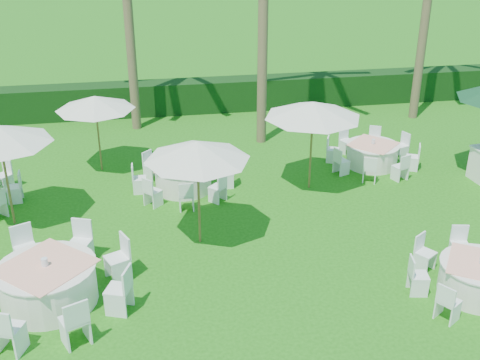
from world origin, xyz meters
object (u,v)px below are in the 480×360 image
object	(u,v)px
banquet_table_c	(479,278)
umbrella_d	(313,110)
banquet_table_a	(48,283)
umbrella_c	(95,103)
banquet_table_e	(183,177)
banquet_table_f	(372,154)
umbrella_b	(197,151)

from	to	relation	value
banquet_table_c	umbrella_d	distance (m)	6.21
banquet_table_a	umbrella_c	world-z (taller)	umbrella_c
banquet_table_c	umbrella_d	size ratio (longest dim) A/B	1.08
banquet_table_a	umbrella_c	bearing A→B (deg)	82.98
banquet_table_e	banquet_table_f	world-z (taller)	banquet_table_e
umbrella_b	umbrella_c	bearing A→B (deg)	117.68
banquet_table_f	umbrella_c	xyz separation A→B (m)	(-8.21, 1.09, 1.76)
banquet_table_e	umbrella_b	world-z (taller)	umbrella_b
banquet_table_a	banquet_table_c	xyz separation A→B (m)	(8.75, -1.21, -0.08)
banquet_table_c	banquet_table_e	size ratio (longest dim) A/B	1.01
banquet_table_c	banquet_table_f	size ratio (longest dim) A/B	1.05
banquet_table_c	banquet_table_f	distance (m)	6.71
banquet_table_a	umbrella_b	size ratio (longest dim) A/B	1.31
banquet_table_e	umbrella_c	distance (m)	3.42
banquet_table_f	umbrella_b	xyz separation A→B (m)	(-5.73, -3.63, 2.00)
banquet_table_e	umbrella_c	xyz separation A→B (m)	(-2.34, 1.78, 1.75)
banquet_table_c	umbrella_b	bearing A→B (deg)	150.66
banquet_table_a	banquet_table_c	distance (m)	8.83
banquet_table_f	banquet_table_c	bearing A→B (deg)	-92.29
banquet_table_a	banquet_table_f	distance (m)	10.56
banquet_table_f	umbrella_b	world-z (taller)	umbrella_b
umbrella_b	umbrella_d	distance (m)	4.20
banquet_table_c	umbrella_b	world-z (taller)	umbrella_b
umbrella_b	umbrella_c	xyz separation A→B (m)	(-2.48, 4.72, -0.24)
umbrella_d	umbrella_b	bearing A→B (deg)	-144.25
banquet_table_a	umbrella_c	xyz separation A→B (m)	(0.81, 6.58, 1.67)
banquet_table_a	banquet_table_f	xyz separation A→B (m)	(9.02, 5.49, -0.09)
banquet_table_e	banquet_table_f	distance (m)	5.91
banquet_table_c	banquet_table_e	distance (m)	8.21
banquet_table_f	umbrella_d	distance (m)	3.26
banquet_table_e	umbrella_d	xyz separation A→B (m)	(3.54, -0.49, 1.95)
umbrella_c	banquet_table_a	bearing A→B (deg)	-97.02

